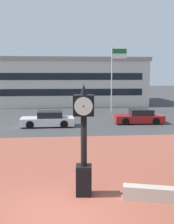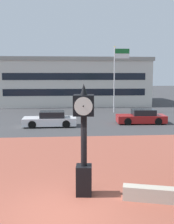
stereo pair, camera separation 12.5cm
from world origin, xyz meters
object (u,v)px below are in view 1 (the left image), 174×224
car_street_far (48,120)px  flagpole_primary (114,72)px  car_street_near (139,117)px  civic_building (71,81)px  street_clock (84,140)px

car_street_far → flagpole_primary: (7.15, 8.25, 4.05)m
car_street_near → flagpole_primary: size_ratio=0.58×
civic_building → car_street_near: bearing=-74.3°
car_street_near → civic_building: size_ratio=0.21×
street_clock → flagpole_primary: flagpole_primary is taller
car_street_far → civic_building: (2.59, 20.26, 2.78)m
street_clock → car_street_near: size_ratio=0.92×
street_clock → flagpole_primary: size_ratio=0.53×
civic_building → car_street_far: bearing=-97.3°
street_clock → civic_building: bearing=94.9°
car_street_far → flagpole_primary: flagpole_primary is taller
car_street_near → flagpole_primary: bearing=9.6°
car_street_near → car_street_far: same height
flagpole_primary → civic_building: 12.91m
car_street_far → civic_building: civic_building is taller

